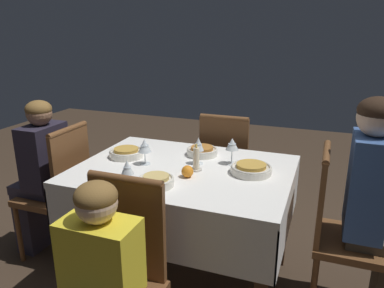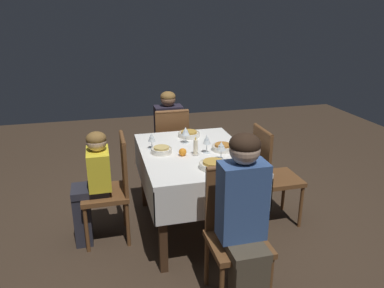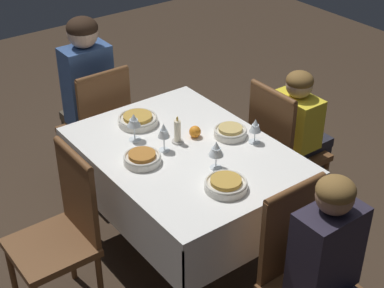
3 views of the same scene
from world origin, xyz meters
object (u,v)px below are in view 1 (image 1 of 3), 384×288
object	(u,v)px
person_child_dark	(40,172)
orange_fruit	(187,171)
wine_glass_west	(232,145)
bowl_east	(126,153)
wine_glass_south	(198,145)
chair_south	(227,167)
bowl_west	(251,169)
dining_table	(184,185)
wine_glass_north	(127,168)
chair_west	(340,227)
person_adult_denim	(375,201)
chair_north	(117,276)
bowl_south	(202,151)
candle_centerpiece	(196,160)
bowl_north	(156,181)
wine_glass_east	(145,146)
chair_east	(60,187)

from	to	relation	value
person_child_dark	orange_fruit	bearing A→B (deg)	85.85
wine_glass_west	orange_fruit	world-z (taller)	wine_glass_west
bowl_east	wine_glass_south	size ratio (longest dim) A/B	1.28
wine_glass_south	orange_fruit	distance (m)	0.23
chair_south	bowl_west	distance (m)	0.78
dining_table	wine_glass_north	bearing A→B (deg)	64.05
wine_glass_west	wine_glass_north	distance (m)	0.65
chair_west	person_adult_denim	xyz separation A→B (m)	(-0.15, 0.00, 0.18)
chair_north	person_adult_denim	world-z (taller)	person_adult_denim
chair_north	person_child_dark	size ratio (longest dim) A/B	0.86
bowl_east	bowl_south	world-z (taller)	same
person_child_dark	bowl_east	world-z (taller)	person_child_dark
candle_centerpiece	bowl_north	bearing A→B (deg)	66.32
wine_glass_east	bowl_east	bearing A→B (deg)	-23.67
bowl_north	bowl_east	size ratio (longest dim) A/B	0.87
chair_north	person_child_dark	world-z (taller)	person_child_dark
bowl_east	wine_glass_south	world-z (taller)	wine_glass_south
wine_glass_east	bowl_south	xyz separation A→B (m)	(-0.26, -0.27, -0.08)
chair_north	chair_west	bearing A→B (deg)	40.81
bowl_east	wine_glass_east	bearing A→B (deg)	156.33
bowl_south	wine_glass_south	size ratio (longest dim) A/B	1.19
dining_table	candle_centerpiece	distance (m)	0.19
wine_glass_south	candle_centerpiece	world-z (taller)	wine_glass_south
orange_fruit	wine_glass_north	bearing A→B (deg)	43.44
chair_east	wine_glass_north	world-z (taller)	chair_east
chair_east	wine_glass_south	distance (m)	1.00
chair_south	wine_glass_south	size ratio (longest dim) A/B	5.75
chair_east	bowl_east	world-z (taller)	chair_east
chair_south	bowl_south	size ratio (longest dim) A/B	4.82
chair_west	chair_south	bearing A→B (deg)	50.87
wine_glass_east	bowl_south	bearing A→B (deg)	-134.03
person_child_dark	bowl_east	bearing A→B (deg)	98.61
wine_glass_south	person_adult_denim	bearing A→B (deg)	177.93
wine_glass_north	bowl_south	bearing A→B (deg)	-107.94
chair_east	bowl_south	distance (m)	0.98
chair_east	candle_centerpiece	size ratio (longest dim) A/B	5.89
person_adult_denim	chair_west	bearing A→B (deg)	90.00
chair_west	wine_glass_west	bearing A→B (deg)	80.74
chair_east	bowl_west	world-z (taller)	chair_east
chair_south	bowl_west	size ratio (longest dim) A/B	4.11
chair_south	dining_table	bearing A→B (deg)	84.75
bowl_east	wine_glass_east	world-z (taller)	wine_glass_east
wine_glass_east	wine_glass_west	bearing A→B (deg)	-159.09
bowl_east	chair_west	bearing A→B (deg)	-179.74
chair_west	bowl_east	world-z (taller)	chair_west
chair_south	bowl_east	distance (m)	0.85
wine_glass_west	orange_fruit	xyz separation A→B (m)	(0.17, 0.28, -0.08)
bowl_east	bowl_south	size ratio (longest dim) A/B	1.07
chair_south	chair_east	bearing A→B (deg)	38.87
chair_north	wine_glass_north	size ratio (longest dim) A/B	6.55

